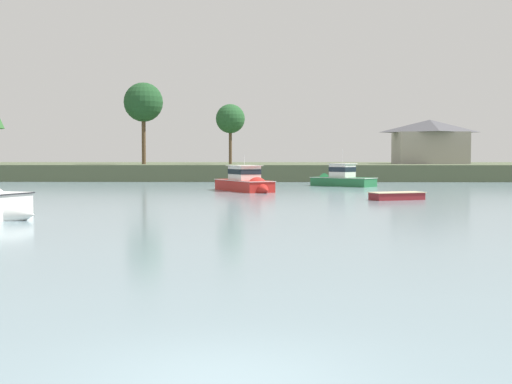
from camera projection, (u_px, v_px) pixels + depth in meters
ground_plane at (222, 382)px, 9.55m from camera, size 552.15×552.15×0.00m
far_shore_bank at (266, 170)px, 102.63m from camera, size 248.47×40.45×2.02m
cruiser_green at (337, 181)px, 71.54m from camera, size 7.35×6.67×4.75m
cruiser_red at (248, 185)px, 60.64m from camera, size 6.04×8.73×4.07m
dinghy_maroon at (397, 197)px, 49.12m from camera, size 4.23×2.93×0.76m
shore_tree_center_left at (230, 119)px, 92.79m from camera, size 3.92×3.92×8.07m
shore_tree_right at (143, 103)px, 91.58m from camera, size 5.20×5.20×10.84m
cottage_hillside at (430, 141)px, 96.73m from camera, size 10.20×7.96×6.17m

